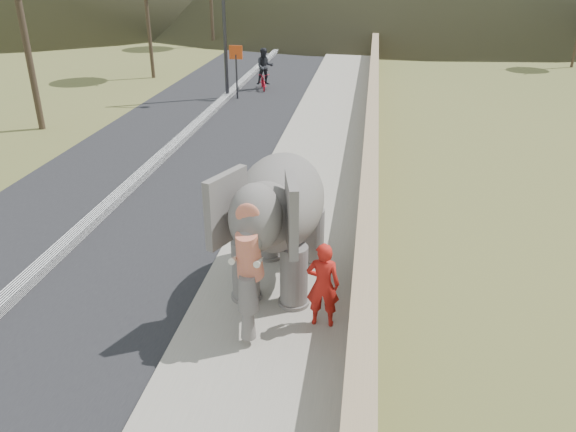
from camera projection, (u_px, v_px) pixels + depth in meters
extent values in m
plane|color=olive|center=(253.00, 378.00, 8.76)|extent=(160.00, 160.00, 0.00)
cube|color=black|center=(165.00, 157.00, 18.39)|extent=(7.00, 120.00, 0.03)
cube|color=black|center=(165.00, 154.00, 18.35)|extent=(0.35, 120.00, 0.22)
cube|color=#9E9687|center=(317.00, 162.00, 17.70)|extent=(3.00, 120.00, 0.15)
cube|color=tan|center=(370.00, 150.00, 17.28)|extent=(0.30, 120.00, 1.10)
cylinder|color=#29282D|center=(223.00, 7.00, 24.32)|extent=(0.16, 0.16, 8.00)
cylinder|color=#2D2D33|center=(237.00, 77.00, 25.40)|extent=(0.08, 0.08, 2.00)
cube|color=#CB4413|center=(236.00, 52.00, 24.94)|extent=(0.60, 0.05, 0.60)
imported|color=#AF1A12|center=(323.00, 285.00, 9.50)|extent=(0.57, 0.38, 1.57)
imported|color=maroon|center=(263.00, 81.00, 27.49)|extent=(0.96, 1.66, 0.83)
imported|color=black|center=(265.00, 67.00, 27.18)|extent=(1.00, 0.87, 1.75)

